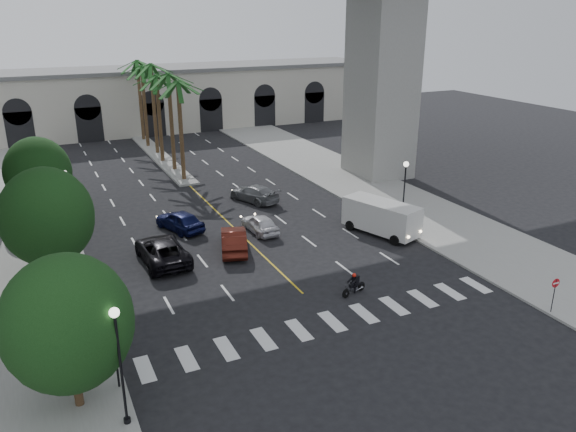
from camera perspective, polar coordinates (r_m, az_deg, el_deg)
The scene contains 29 objects.
ground at distance 31.81m, azimuth 3.17°, elevation -9.41°, with size 140.00×140.00×0.00m, color black.
sidewalk_left at distance 42.27m, azimuth -25.60°, elevation -3.62°, with size 8.00×100.00×0.15m, color gray.
sidewalk_right at distance 50.88m, azimuth 10.08°, elevation 1.94°, with size 8.00×100.00×0.15m, color gray.
median at distance 65.55m, azimuth -12.83°, elevation 5.85°, with size 2.00×24.00×0.20m, color gray.
pier_building at distance 81.18m, azimuth -15.84°, elevation 11.27°, with size 71.00×10.50×8.50m.
palm_a at distance 54.34m, azimuth -11.11°, elevation 12.79°, with size 3.20×3.20×10.30m.
palm_b at distance 58.19m, azimuth -12.06°, elevation 13.46°, with size 3.20×3.20×10.60m.
palm_c at distance 62.05m, azimuth -13.22°, elevation 13.33°, with size 3.20×3.20×10.10m.
palm_d at distance 65.94m, azimuth -13.76°, elevation 14.30°, with size 3.20×3.20×10.90m.
palm_e at distance 69.84m, azimuth -14.65°, elevation 14.14°, with size 3.20×3.20×10.40m.
palm_f at distance 73.79m, azimuth -15.07°, elevation 14.61°, with size 3.20×3.20×10.70m.
street_tree_near at distance 24.23m, azimuth -21.49°, elevation -10.10°, with size 5.20×5.20×6.89m.
street_tree_mid at distance 36.12m, azimuth -23.30°, elevation -0.07°, with size 5.44×5.44×7.21m.
street_tree_far at distance 47.73m, azimuth -24.06°, elevation 4.07°, with size 5.04×5.04×6.68m.
lamp_post_left_near at distance 23.00m, azimuth -16.74°, elevation -13.56°, with size 0.40×0.40×5.35m.
lamp_post_left_far at distance 42.18m, azimuth -21.42°, elevation 1.52°, with size 0.40×0.40×5.35m.
lamp_post_right at distance 42.53m, azimuth 11.73°, elevation 2.67°, with size 0.40×0.40×5.35m.
traffic_signal_near at distance 25.50m, azimuth -17.29°, elevation -11.93°, with size 0.25×0.18×3.65m.
traffic_signal_far at distance 28.99m, azimuth -18.53°, elevation -7.99°, with size 0.25×0.18×3.65m.
motorcycle_rider at distance 33.28m, azimuth 6.77°, elevation -6.91°, with size 1.83×0.69×1.36m.
car_a at distance 42.07m, azimuth -2.85°, elevation -0.77°, with size 1.62×4.03×1.37m, color silver.
car_b at distance 38.90m, azimuth -5.54°, elevation -2.45°, with size 1.69×4.86×1.60m, color #49160E.
car_c at distance 37.96m, azimuth -12.66°, elevation -3.42°, with size 2.73×5.92×1.64m, color black.
car_d at distance 49.01m, azimuth -3.47°, elevation 2.32°, with size 2.03×5.00×1.45m, color slate.
car_e at distance 43.16m, azimuth -10.94°, elevation -0.46°, with size 1.83×4.55×1.55m, color #0D1240.
cargo_van at distance 42.02m, azimuth 9.51°, elevation -0.05°, with size 3.95×6.21×2.48m.
pedestrian_a at distance 30.91m, azimuth -18.98°, elevation -9.56°, with size 0.56×0.37×1.55m, color black.
pedestrian_b at distance 31.81m, azimuth -19.27°, elevation -8.34°, with size 0.93×0.72×1.91m, color black.
do_not_enter_sign at distance 33.75m, azimuth 25.48°, elevation -6.67°, with size 0.53×0.05×2.16m.
Camera 1 is at (-13.37, -24.27, 15.63)m, focal length 35.00 mm.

